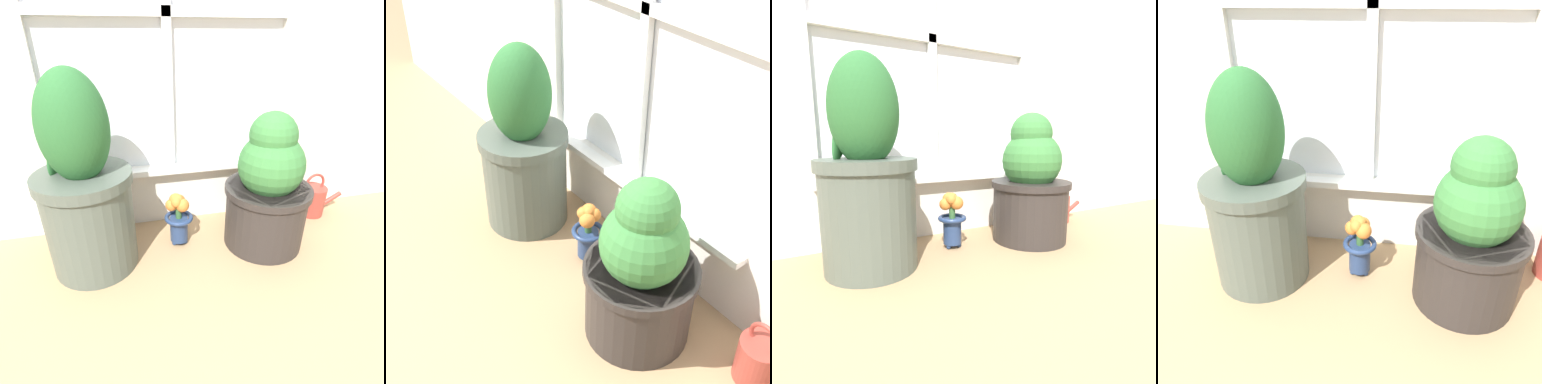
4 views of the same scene
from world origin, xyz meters
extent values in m
plane|color=tan|center=(0.00, 0.00, 0.00)|extent=(10.00, 10.00, 0.00)
cube|color=silver|center=(1.35, 0.60, 1.25)|extent=(1.71, 0.05, 2.50)
cube|color=silver|center=(0.00, 0.60, 0.14)|extent=(0.98, 0.05, 0.29)
cube|color=white|center=(0.00, 0.61, 0.89)|extent=(0.98, 0.02, 1.21)
cube|color=white|center=(0.00, 0.59, 0.89)|extent=(0.04, 0.02, 1.21)
cube|color=white|center=(0.00, 0.59, 0.89)|extent=(0.98, 0.02, 0.04)
cube|color=white|center=(0.00, 0.56, 0.28)|extent=(1.04, 0.06, 0.02)
cylinder|color=#4C564C|center=(-0.35, 0.33, 0.20)|extent=(0.32, 0.32, 0.39)
cylinder|color=#4C564C|center=(-0.35, 0.33, 0.37)|extent=(0.34, 0.34, 0.04)
cylinder|color=#38281E|center=(-0.35, 0.33, 0.39)|extent=(0.30, 0.30, 0.01)
ellipsoid|color=#28602D|center=(-0.35, 0.33, 0.55)|extent=(0.23, 0.23, 0.37)
ellipsoid|color=#28602D|center=(-0.42, 0.38, 0.48)|extent=(0.12, 0.15, 0.22)
cylinder|color=#2D2826|center=(0.35, 0.31, 0.14)|extent=(0.33, 0.33, 0.27)
cylinder|color=#2D2826|center=(0.35, 0.31, 0.26)|extent=(0.35, 0.35, 0.03)
cylinder|color=#38281E|center=(0.35, 0.31, 0.27)|extent=(0.31, 0.31, 0.01)
sphere|color=#387538|center=(0.35, 0.31, 0.36)|extent=(0.26, 0.26, 0.26)
sphere|color=#387538|center=(0.35, 0.31, 0.48)|extent=(0.18, 0.18, 0.18)
ellipsoid|color=#387538|center=(0.27, 0.30, 0.35)|extent=(0.03, 0.11, 0.14)
sphere|color=navy|center=(-0.01, 0.41, 0.01)|extent=(0.02, 0.02, 0.02)
sphere|color=navy|center=(-0.03, 0.36, 0.01)|extent=(0.02, 0.02, 0.02)
sphere|color=navy|center=(0.02, 0.36, 0.01)|extent=(0.02, 0.02, 0.02)
cylinder|color=navy|center=(-0.01, 0.38, 0.07)|extent=(0.08, 0.08, 0.11)
torus|color=navy|center=(-0.01, 0.38, 0.13)|extent=(0.12, 0.12, 0.02)
cylinder|color=#386633|center=(-0.01, 0.38, 0.16)|extent=(0.03, 0.03, 0.06)
sphere|color=orange|center=(-0.01, 0.38, 0.22)|extent=(0.04, 0.04, 0.04)
sphere|color=orange|center=(0.00, 0.40, 0.20)|extent=(0.05, 0.05, 0.05)
sphere|color=orange|center=(-0.02, 0.39, 0.21)|extent=(0.05, 0.05, 0.05)
sphere|color=orange|center=(-0.04, 0.38, 0.19)|extent=(0.05, 0.05, 0.05)
sphere|color=orange|center=(-0.02, 0.36, 0.21)|extent=(0.04, 0.04, 0.04)
sphere|color=orange|center=(0.01, 0.36, 0.20)|extent=(0.06, 0.06, 0.06)
cylinder|color=#99382D|center=(0.70, 0.47, 0.07)|extent=(0.13, 0.13, 0.15)
cylinder|color=#99382D|center=(0.81, 0.47, 0.07)|extent=(0.11, 0.02, 0.08)
torus|color=#99382D|center=(0.70, 0.47, 0.17)|extent=(0.10, 0.01, 0.10)
camera|label=1|loc=(-0.20, -0.68, 0.82)|focal=28.00mm
camera|label=2|loc=(1.17, -0.52, 1.38)|focal=50.00mm
camera|label=3|loc=(-0.54, -0.73, 0.46)|focal=28.00mm
camera|label=4|loc=(0.11, -0.70, 0.92)|focal=35.00mm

